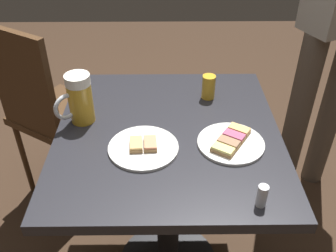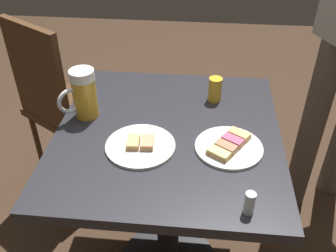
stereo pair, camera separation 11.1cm
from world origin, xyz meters
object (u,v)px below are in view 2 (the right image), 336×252
at_px(salt_shaker, 249,203).
at_px(plate_near, 229,146).
at_px(plate_far, 140,145).
at_px(beer_glass_small, 215,89).
at_px(beer_mug, 83,94).
at_px(cafe_chair, 62,101).

bearing_deg(salt_shaker, plate_near, -170.63).
height_order(plate_far, beer_glass_small, beer_glass_small).
xyz_separation_m(plate_far, beer_glass_small, (-0.31, 0.23, 0.04)).
relative_size(plate_near, plate_far, 0.96).
bearing_deg(plate_near, plate_far, -85.97).
distance_m(plate_far, beer_mug, 0.28).
bearing_deg(cafe_chair, plate_far, -17.56).
xyz_separation_m(plate_near, cafe_chair, (-0.54, -0.75, -0.22)).
height_order(beer_glass_small, cafe_chair, cafe_chair).
height_order(salt_shaker, cafe_chair, cafe_chair).
distance_m(plate_near, plate_far, 0.28).
relative_size(beer_glass_small, salt_shaker, 1.37).
xyz_separation_m(beer_mug, cafe_chair, (-0.40, -0.26, -0.29)).
relative_size(beer_mug, cafe_chair, 0.18).
bearing_deg(beer_glass_small, plate_near, 9.09).
bearing_deg(plate_far, cafe_chair, -139.41).
relative_size(plate_far, salt_shaker, 3.32).
relative_size(plate_near, beer_glass_small, 2.33).
bearing_deg(plate_far, beer_mug, -125.73).
height_order(beer_mug, cafe_chair, cafe_chair).
relative_size(salt_shaker, cafe_chair, 0.07).
height_order(plate_near, plate_far, same).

